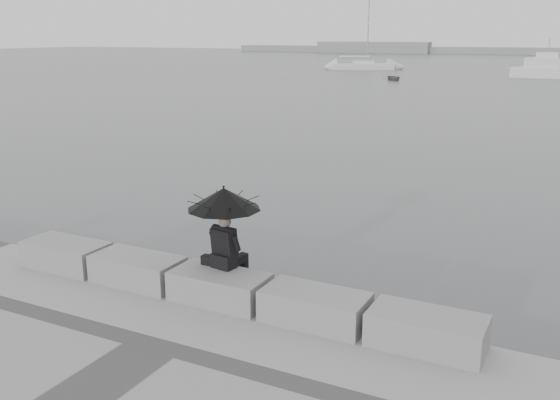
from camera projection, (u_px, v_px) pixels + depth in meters
The scene contains 12 objects.
ground at pixel (235, 319), 10.74m from camera, with size 360.00×360.00×0.00m, color #4E5053.
stone_block_far_left at pixel (66, 255), 11.67m from camera, with size 1.60×0.80×0.50m, color gray.
stone_block_left at pixel (138, 270), 10.92m from camera, with size 1.60×0.80×0.50m, color gray.
stone_block_centre at pixel (220, 287), 10.16m from camera, with size 1.60×0.80×0.50m, color gray.
stone_block_right at pixel (315, 307), 9.41m from camera, with size 1.60×0.80×0.50m, color gray.
stone_block_far_right at pixel (427, 331), 8.66m from camera, with size 1.60×0.80×0.50m, color gray.
seated_person at pixel (224, 208), 10.11m from camera, with size 1.22×1.22×1.39m.
bag at pixel (209, 260), 10.44m from camera, with size 0.25×0.14×0.16m, color black.
distant_landmass at pixel (545, 51), 146.87m from camera, with size 180.00×8.00×2.80m.
sailboat_left at pixel (363, 66), 86.29m from camera, with size 8.49×5.99×12.90m.
motor_cruiser at pixel (555, 70), 69.24m from camera, with size 9.31×3.27×4.50m.
dinghy at pixel (394, 78), 66.55m from camera, with size 2.90×1.23×0.49m, color gray.
Camera 1 is at (5.20, -8.41, 4.75)m, focal length 40.00 mm.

